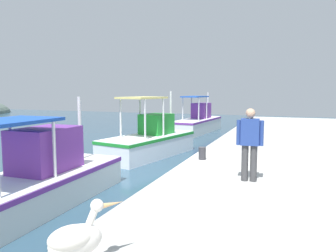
{
  "coord_description": "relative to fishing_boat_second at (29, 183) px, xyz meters",
  "views": [
    {
      "loc": [
        -9.61,
        -2.92,
        2.92
      ],
      "look_at": [
        4.62,
        2.41,
        1.27
      ],
      "focal_mm": 34.66,
      "sensor_mm": 36.0,
      "label": 1
    }
  ],
  "objects": [
    {
      "name": "fishing_boat_second",
      "position": [
        0.0,
        0.0,
        0.0
      ],
      "size": [
        6.19,
        2.06,
        2.74
      ],
      "color": "white",
      "rests_on": "ground"
    },
    {
      "name": "fishing_boat_third",
      "position": [
        7.12,
        -0.11,
        0.02
      ],
      "size": [
        5.32,
        2.9,
        2.91
      ],
      "color": "white",
      "rests_on": "ground"
    },
    {
      "name": "fishing_boat_fourth",
      "position": [
        16.0,
        0.07,
        0.06
      ],
      "size": [
        6.09,
        2.19,
        2.82
      ],
      "color": "white",
      "rests_on": "ground"
    },
    {
      "name": "pelican",
      "position": [
        -3.06,
        -3.65,
        0.55
      ],
      "size": [
        0.9,
        0.72,
        0.82
      ],
      "color": "tan",
      "rests_on": "quay_pier"
    },
    {
      "name": "fisherman_standing",
      "position": [
        1.59,
        -5.1,
        1.1
      ],
      "size": [
        0.27,
        0.62,
        1.71
      ],
      "color": "#3F3F42",
      "rests_on": "quay_pier"
    },
    {
      "name": "mooring_bollard_nearest",
      "position": [
        3.55,
        -3.47,
        0.34
      ],
      "size": [
        0.23,
        0.23,
        0.39
      ],
      "primitive_type": "cylinder",
      "color": "#333338",
      "rests_on": "quay_pier"
    },
    {
      "name": "mooring_bollard_second",
      "position": [
        14.24,
        -3.47,
        0.38
      ],
      "size": [
        0.26,
        0.26,
        0.47
      ],
      "primitive_type": "cylinder",
      "color": "#333338",
      "rests_on": "quay_pier"
    },
    {
      "name": "mooring_bollard_third",
      "position": [
        17.58,
        -3.47,
        0.37
      ],
      "size": [
        0.22,
        0.22,
        0.45
      ],
      "primitive_type": "cylinder",
      "color": "#333338",
      "rests_on": "quay_pier"
    }
  ]
}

